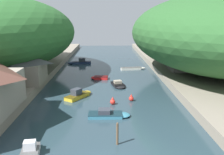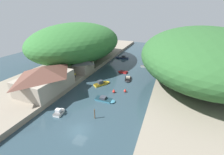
{
  "view_description": "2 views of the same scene",
  "coord_description": "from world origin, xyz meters",
  "px_view_note": "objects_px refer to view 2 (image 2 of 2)",
  "views": [
    {
      "loc": [
        0.13,
        -18.53,
        12.6
      ],
      "look_at": [
        1.12,
        23.56,
        2.39
      ],
      "focal_mm": 40.0,
      "sensor_mm": 36.0,
      "label": 1
    },
    {
      "loc": [
        14.36,
        -18.54,
        21.4
      ],
      "look_at": [
        -1.42,
        21.32,
        2.37
      ],
      "focal_mm": 24.0,
      "sensor_mm": 36.0,
      "label": 2
    }
  ],
  "objects_px": {
    "boat_small_dinghy": "(122,58)",
    "boat_mid_channel": "(102,83)",
    "right_bank_cottage": "(174,68)",
    "boat_red_skiff": "(149,67)",
    "person_on_quay": "(75,75)",
    "person_by_boathouse": "(52,92)",
    "channel_buoy_near": "(125,91)",
    "boat_yellow_tender": "(105,100)",
    "boat_far_upstream": "(59,112)",
    "boathouse_shed": "(80,64)",
    "waterfront_building": "(44,78)",
    "boat_navy_launch": "(128,79)",
    "channel_buoy_far": "(114,91)",
    "boat_cabin_cruiser": "(122,72)"
  },
  "relations": [
    {
      "from": "right_bank_cottage",
      "to": "boat_mid_channel",
      "type": "height_order",
      "value": "right_bank_cottage"
    },
    {
      "from": "boat_navy_launch",
      "to": "waterfront_building",
      "type": "bearing_deg",
      "value": 30.84
    },
    {
      "from": "waterfront_building",
      "to": "channel_buoy_near",
      "type": "height_order",
      "value": "waterfront_building"
    },
    {
      "from": "boat_yellow_tender",
      "to": "person_by_boathouse",
      "type": "distance_m",
      "value": 13.9
    },
    {
      "from": "waterfront_building",
      "to": "boat_small_dinghy",
      "type": "xyz_separation_m",
      "value": [
        8.73,
        40.73,
        -4.46
      ]
    },
    {
      "from": "waterfront_building",
      "to": "person_by_boathouse",
      "type": "relative_size",
      "value": 8.68
    },
    {
      "from": "channel_buoy_near",
      "to": "channel_buoy_far",
      "type": "xyz_separation_m",
      "value": [
        -2.9,
        -1.49,
        0.02
      ]
    },
    {
      "from": "boat_far_upstream",
      "to": "person_by_boathouse",
      "type": "relative_size",
      "value": 1.94
    },
    {
      "from": "channel_buoy_far",
      "to": "person_on_quay",
      "type": "distance_m",
      "value": 15.08
    },
    {
      "from": "boat_navy_launch",
      "to": "channel_buoy_far",
      "type": "bearing_deg",
      "value": 69.68
    },
    {
      "from": "boat_small_dinghy",
      "to": "person_on_quay",
      "type": "relative_size",
      "value": 3.91
    },
    {
      "from": "boat_far_upstream",
      "to": "boat_red_skiff",
      "type": "height_order",
      "value": "boat_far_upstream"
    },
    {
      "from": "boat_small_dinghy",
      "to": "boat_mid_channel",
      "type": "bearing_deg",
      "value": 178.17
    },
    {
      "from": "boathouse_shed",
      "to": "boat_red_skiff",
      "type": "bearing_deg",
      "value": 38.46
    },
    {
      "from": "right_bank_cottage",
      "to": "boat_red_skiff",
      "type": "bearing_deg",
      "value": 143.84
    },
    {
      "from": "boat_small_dinghy",
      "to": "boat_far_upstream",
      "type": "bearing_deg",
      "value": 172.6
    },
    {
      "from": "waterfront_building",
      "to": "boathouse_shed",
      "type": "bearing_deg",
      "value": 85.09
    },
    {
      "from": "channel_buoy_near",
      "to": "person_on_quay",
      "type": "height_order",
      "value": "person_on_quay"
    },
    {
      "from": "channel_buoy_near",
      "to": "boat_yellow_tender",
      "type": "bearing_deg",
      "value": -119.35
    },
    {
      "from": "boat_yellow_tender",
      "to": "boat_small_dinghy",
      "type": "distance_m",
      "value": 38.63
    },
    {
      "from": "boat_red_skiff",
      "to": "right_bank_cottage",
      "type": "bearing_deg",
      "value": 44.4
    },
    {
      "from": "right_bank_cottage",
      "to": "channel_buoy_far",
      "type": "bearing_deg",
      "value": -130.57
    },
    {
      "from": "waterfront_building",
      "to": "boat_red_skiff",
      "type": "relative_size",
      "value": 2.31
    },
    {
      "from": "waterfront_building",
      "to": "boat_mid_channel",
      "type": "distance_m",
      "value": 16.81
    },
    {
      "from": "boat_far_upstream",
      "to": "boat_red_skiff",
      "type": "relative_size",
      "value": 0.52
    },
    {
      "from": "boat_mid_channel",
      "to": "boat_small_dinghy",
      "type": "bearing_deg",
      "value": 129.22
    },
    {
      "from": "boathouse_shed",
      "to": "channel_buoy_far",
      "type": "distance_m",
      "value": 18.01
    },
    {
      "from": "boat_mid_channel",
      "to": "channel_buoy_far",
      "type": "bearing_deg",
      "value": -0.21
    },
    {
      "from": "boat_cabin_cruiser",
      "to": "boathouse_shed",
      "type": "bearing_deg",
      "value": 125.1
    },
    {
      "from": "boathouse_shed",
      "to": "boat_small_dinghy",
      "type": "distance_m",
      "value": 26.62
    },
    {
      "from": "boat_yellow_tender",
      "to": "channel_buoy_far",
      "type": "distance_m",
      "value": 4.71
    },
    {
      "from": "boat_navy_launch",
      "to": "boat_red_skiff",
      "type": "xyz_separation_m",
      "value": [
        4.55,
        15.11,
        0.01
      ]
    },
    {
      "from": "boat_navy_launch",
      "to": "boat_mid_channel",
      "type": "xyz_separation_m",
      "value": [
        -6.68,
        -6.42,
        0.17
      ]
    },
    {
      "from": "person_on_quay",
      "to": "person_by_boathouse",
      "type": "height_order",
      "value": "same"
    },
    {
      "from": "boat_navy_launch",
      "to": "channel_buoy_far",
      "type": "distance_m",
      "value": 10.05
    },
    {
      "from": "right_bank_cottage",
      "to": "boat_mid_channel",
      "type": "xyz_separation_m",
      "value": [
        -20.81,
        -14.52,
        -3.09
      ]
    },
    {
      "from": "boat_small_dinghy",
      "to": "boat_red_skiff",
      "type": "height_order",
      "value": "boat_small_dinghy"
    },
    {
      "from": "boat_navy_launch",
      "to": "boat_small_dinghy",
      "type": "bearing_deg",
      "value": -79.92
    },
    {
      "from": "boat_mid_channel",
      "to": "channel_buoy_near",
      "type": "relative_size",
      "value": 4.88
    },
    {
      "from": "waterfront_building",
      "to": "boat_yellow_tender",
      "type": "xyz_separation_m",
      "value": [
        16.56,
        2.9,
        -4.61
      ]
    },
    {
      "from": "waterfront_building",
      "to": "channel_buoy_far",
      "type": "relative_size",
      "value": 12.39
    },
    {
      "from": "boat_mid_channel",
      "to": "boat_far_upstream",
      "type": "bearing_deg",
      "value": -66.03
    },
    {
      "from": "person_on_quay",
      "to": "right_bank_cottage",
      "type": "bearing_deg",
      "value": -48.66
    },
    {
      "from": "waterfront_building",
      "to": "boat_yellow_tender",
      "type": "height_order",
      "value": "waterfront_building"
    },
    {
      "from": "boat_navy_launch",
      "to": "person_on_quay",
      "type": "xyz_separation_m",
      "value": [
        -16.05,
        -7.25,
        2.02
      ]
    },
    {
      "from": "boat_cabin_cruiser",
      "to": "channel_buoy_near",
      "type": "bearing_deg",
      "value": -154.35
    },
    {
      "from": "waterfront_building",
      "to": "person_on_quay",
      "type": "height_order",
      "value": "waterfront_building"
    },
    {
      "from": "boathouse_shed",
      "to": "boat_red_skiff",
      "type": "xyz_separation_m",
      "value": [
        21.69,
        17.23,
        -3.8
      ]
    },
    {
      "from": "boat_far_upstream",
      "to": "boat_red_skiff",
      "type": "xyz_separation_m",
      "value": [
        14.02,
        38.49,
        -0.13
      ]
    },
    {
      "from": "boat_far_upstream",
      "to": "boat_small_dinghy",
      "type": "bearing_deg",
      "value": 82.06
    }
  ]
}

